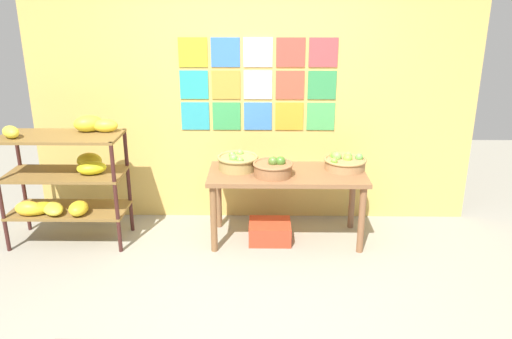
% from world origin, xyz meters
% --- Properties ---
extents(ground, '(9.31, 9.31, 0.00)m').
position_xyz_m(ground, '(0.00, 0.00, 0.00)').
color(ground, gray).
extents(back_wall_with_art, '(4.39, 0.07, 2.86)m').
position_xyz_m(back_wall_with_art, '(0.00, 1.69, 1.43)').
color(back_wall_with_art, '#D4B157').
rests_on(back_wall_with_art, ground).
extents(banana_shelf_unit, '(1.06, 0.54, 1.18)m').
position_xyz_m(banana_shelf_unit, '(-1.68, 1.06, 0.67)').
color(banana_shelf_unit, '#3E1C19').
rests_on(banana_shelf_unit, ground).
extents(display_table, '(1.44, 0.64, 0.67)m').
position_xyz_m(display_table, '(0.33, 1.13, 0.59)').
color(display_table, brown).
rests_on(display_table, ground).
extents(fruit_basket_back_right, '(0.39, 0.39, 0.17)m').
position_xyz_m(fruit_basket_back_right, '(-0.13, 1.21, 0.75)').
color(fruit_basket_back_right, '#A38A4D').
rests_on(fruit_basket_back_right, display_table).
extents(fruit_basket_right, '(0.36, 0.36, 0.18)m').
position_xyz_m(fruit_basket_right, '(0.20, 1.04, 0.75)').
color(fruit_basket_right, '#94613C').
rests_on(fruit_basket_right, display_table).
extents(fruit_basket_centre, '(0.40, 0.40, 0.16)m').
position_xyz_m(fruit_basket_centre, '(0.87, 1.24, 0.74)').
color(fruit_basket_centre, '#A77A4D').
rests_on(fruit_basket_centre, display_table).
extents(produce_crate_under_table, '(0.39, 0.35, 0.18)m').
position_xyz_m(produce_crate_under_table, '(0.17, 1.09, 0.09)').
color(produce_crate_under_table, red).
rests_on(produce_crate_under_table, ground).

